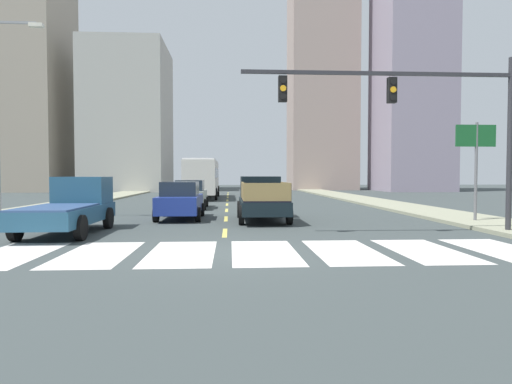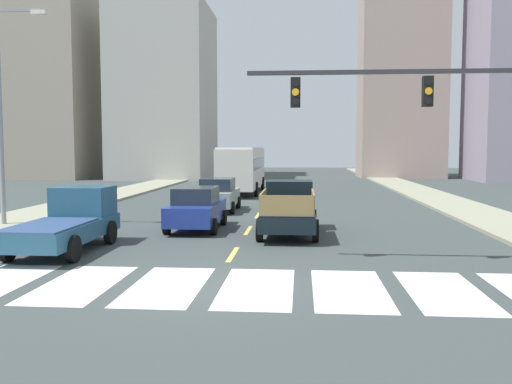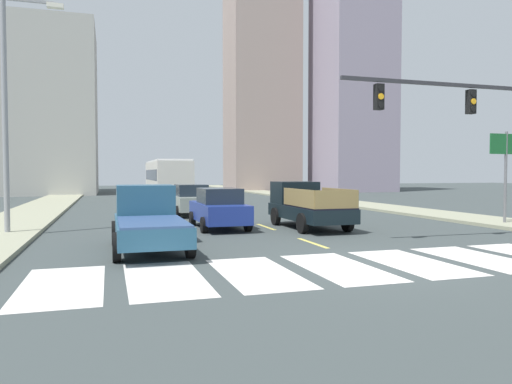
{
  "view_description": "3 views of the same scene",
  "coord_description": "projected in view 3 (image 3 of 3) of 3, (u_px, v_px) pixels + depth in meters",
  "views": [
    {
      "loc": [
        0.17,
        -11.53,
        2.02
      ],
      "look_at": [
        1.76,
        15.17,
        1.0
      ],
      "focal_mm": 31.17,
      "sensor_mm": 36.0,
      "label": 1
    },
    {
      "loc": [
        2.08,
        -12.71,
        3.28
      ],
      "look_at": [
        -0.37,
        17.34,
        0.87
      ],
      "focal_mm": 38.65,
      "sensor_mm": 36.0,
      "label": 2
    },
    {
      "loc": [
        -6.55,
        -10.71,
        2.38
      ],
      "look_at": [
        1.3,
        14.66,
        1.29
      ],
      "focal_mm": 33.44,
      "sensor_mm": 36.0,
      "label": 3
    }
  ],
  "objects": [
    {
      "name": "lane_dash_5",
      "position": [
        191.0,
        201.0,
        39.94
      ],
      "size": [
        0.16,
        2.4,
        0.01
      ],
      "primitive_type": "cube",
      "color": "#D6C455",
      "rests_on": "ground"
    },
    {
      "name": "direction_sign_green",
      "position": [
        506.0,
        158.0,
        21.18
      ],
      "size": [
        1.7,
        0.12,
        4.2
      ],
      "color": "slate",
      "rests_on": "ground"
    },
    {
      "name": "crosswalk_stripe_0",
      "position": [
        62.0,
        285.0,
        10.03
      ],
      "size": [
        1.7,
        3.88,
        0.01
      ],
      "primitive_type": "cube",
      "color": "silver",
      "rests_on": "ground"
    },
    {
      "name": "block_mid_right",
      "position": [
        50.0,
        111.0,
        52.57
      ],
      "size": [
        9.82,
        11.57,
        18.39
      ],
      "primitive_type": "cube",
      "color": "#ACAAA2",
      "rests_on": "ground"
    },
    {
      "name": "lane_dash_2",
      "position": [
        237.0,
        217.0,
        25.62
      ],
      "size": [
        0.16,
        2.4,
        0.01
      ],
      "primitive_type": "cube",
      "color": "#D6C455",
      "rests_on": "ground"
    },
    {
      "name": "pickup_dark",
      "position": [
        148.0,
        219.0,
        14.87
      ],
      "size": [
        2.18,
        5.2,
        1.96
      ],
      "rotation": [
        0.0,
        0.0,
        -0.01
      ],
      "color": "#24506C",
      "rests_on": "ground"
    },
    {
      "name": "crosswalk_stripe_3",
      "position": [
        338.0,
        267.0,
        11.94
      ],
      "size": [
        1.7,
        3.88,
        0.01
      ],
      "primitive_type": "cube",
      "color": "silver",
      "rests_on": "ground"
    },
    {
      "name": "sedan_far",
      "position": [
        191.0,
        200.0,
        26.47
      ],
      "size": [
        2.02,
        4.4,
        1.72
      ],
      "rotation": [
        0.0,
        0.0,
        -0.04
      ],
      "color": "gray",
      "rests_on": "ground"
    },
    {
      "name": "lane_dash_0",
      "position": [
        313.0,
        243.0,
        16.07
      ],
      "size": [
        0.16,
        2.4,
        0.01
      ],
      "primitive_type": "cube",
      "color": "#D6C455",
      "rests_on": "ground"
    },
    {
      "name": "crosswalk_stripe_1",
      "position": [
        165.0,
        279.0,
        10.67
      ],
      "size": [
        1.7,
        3.88,
        0.01
      ],
      "primitive_type": "cube",
      "color": "silver",
      "rests_on": "ground"
    },
    {
      "name": "block_mid_left",
      "position": [
        352.0,
        80.0,
        61.04
      ],
      "size": [
        8.4,
        8.96,
        28.54
      ],
      "primitive_type": "cube",
      "color": "#96899C",
      "rests_on": "ground"
    },
    {
      "name": "lane_dash_7",
      "position": [
        175.0,
        195.0,
        49.48
      ],
      "size": [
        0.16,
        2.4,
        0.01
      ],
      "primitive_type": "cube",
      "color": "#D6C455",
      "rests_on": "ground"
    },
    {
      "name": "traffic_signal_gantry",
      "position": [
        497.0,
        121.0,
        17.0
      ],
      "size": [
        9.24,
        0.27,
        6.0
      ],
      "color": "#2D2D33",
      "rests_on": "ground"
    },
    {
      "name": "sidewalk_left",
      "position": [
        30.0,
        214.0,
        26.27
      ],
      "size": [
        3.26,
        110.0,
        0.15
      ],
      "primitive_type": "cube",
      "color": "gray",
      "rests_on": "ground"
    },
    {
      "name": "crosswalk_stripe_2",
      "position": [
        256.0,
        273.0,
        11.3
      ],
      "size": [
        1.7,
        3.88,
        0.01
      ],
      "primitive_type": "cube",
      "color": "silver",
      "rests_on": "ground"
    },
    {
      "name": "ground_plane",
      "position": [
        376.0,
        265.0,
        12.25
      ],
      "size": [
        160.0,
        160.0,
        0.0
      ],
      "primitive_type": "plane",
      "color": "#3A4242"
    },
    {
      "name": "lane_dash_1",
      "position": [
        266.0,
        227.0,
        20.84
      ],
      "size": [
        0.16,
        2.4,
        0.01
      ],
      "primitive_type": "cube",
      "color": "#D6C455",
      "rests_on": "ground"
    },
    {
      "name": "lane_dash_4",
      "position": [
        202.0,
        205.0,
        35.16
      ],
      "size": [
        0.16,
        2.4,
        0.01
      ],
      "primitive_type": "cube",
      "color": "#D6C455",
      "rests_on": "ground"
    },
    {
      "name": "sidewalk_right",
      "position": [
        373.0,
        206.0,
        32.6
      ],
      "size": [
        3.26,
        110.0,
        0.15
      ],
      "primitive_type": "cube",
      "color": "gray",
      "rests_on": "ground"
    },
    {
      "name": "crosswalk_stripe_4",
      "position": [
        412.0,
        263.0,
        12.57
      ],
      "size": [
        1.7,
        3.88,
        0.01
      ],
      "primitive_type": "cube",
      "color": "silver",
      "rests_on": "ground"
    },
    {
      "name": "pickup_stakebed",
      "position": [
        305.0,
        206.0,
        20.74
      ],
      "size": [
        2.18,
        5.2,
        1.96
      ],
      "rotation": [
        0.0,
        0.0,
        -0.04
      ],
      "color": "black",
      "rests_on": "ground"
    },
    {
      "name": "lane_dash_6",
      "position": [
        182.0,
        198.0,
        44.71
      ],
      "size": [
        0.16,
        2.4,
        0.01
      ],
      "primitive_type": "cube",
      "color": "#D6C455",
      "rests_on": "ground"
    },
    {
      "name": "streetlight_left",
      "position": [
        9.0,
        103.0,
        17.73
      ],
      "size": [
        2.2,
        0.28,
        9.0
      ],
      "color": "gray",
      "rests_on": "ground"
    },
    {
      "name": "block_low_left",
      "position": [
        262.0,
        78.0,
        63.42
      ],
      "size": [
        8.96,
        7.05,
        29.83
      ],
      "primitive_type": "cube",
      "color": "#A69086",
      "rests_on": "ground"
    },
    {
      "name": "sedan_near_right",
      "position": [
        219.0,
        208.0,
        20.23
      ],
      "size": [
        2.02,
        4.4,
        1.72
      ],
      "rotation": [
        0.0,
        0.0,
        0.0
      ],
      "color": "navy",
      "rests_on": "ground"
    },
    {
      "name": "lane_dash_3",
      "position": [
        217.0,
        210.0,
        30.39
      ],
      "size": [
        0.16,
        2.4,
        0.01
      ],
      "primitive_type": "cube",
      "color": "#D6C455",
      "rests_on": "ground"
    },
    {
      "name": "city_bus",
      "position": [
        167.0,
        178.0,
        37.5
      ],
      "size": [
        2.72,
        10.8,
        3.32
      ],
      "rotation": [
        0.0,
        0.0,
        -0.04
      ],
      "color": "beige",
      "rests_on": "ground"
    },
    {
      "name": "crosswalk_stripe_5",
      "position": [
        478.0,
        258.0,
        13.2
      ],
      "size": [
        1.7,
        3.88,
        0.01
      ],
      "primitive_type": "cube",
      "color": "silver",
      "rests_on": "ground"
    }
  ]
}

